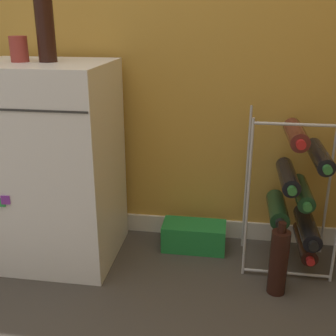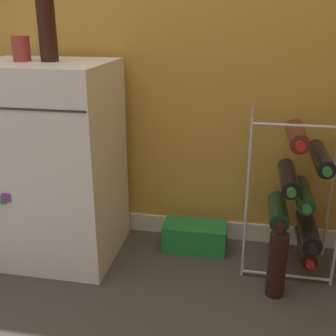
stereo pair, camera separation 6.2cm
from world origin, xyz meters
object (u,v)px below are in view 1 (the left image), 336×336
(mini_fridge, at_px, (49,165))
(loose_bottle_floor, at_px, (279,262))
(wine_rack, at_px, (299,193))
(soda_box, at_px, (194,236))
(fridge_top_bottle, at_px, (45,28))
(fridge_top_cup, at_px, (19,49))

(mini_fridge, height_order, loose_bottle_floor, mini_fridge)
(wine_rack, xyz_separation_m, soda_box, (-0.45, 0.07, -0.28))
(soda_box, xyz_separation_m, loose_bottle_floor, (0.36, -0.29, 0.08))
(loose_bottle_floor, bearing_deg, wine_rack, 69.03)
(wine_rack, height_order, fridge_top_bottle, fridge_top_bottle)
(soda_box, height_order, loose_bottle_floor, loose_bottle_floor)
(soda_box, bearing_deg, loose_bottle_floor, -38.66)
(mini_fridge, bearing_deg, soda_box, 11.97)
(wine_rack, bearing_deg, loose_bottle_floor, -110.97)
(mini_fridge, bearing_deg, loose_bottle_floor, -8.83)
(fridge_top_bottle, xyz_separation_m, loose_bottle_floor, (0.96, -0.16, -0.87))
(fridge_top_bottle, bearing_deg, loose_bottle_floor, -9.65)
(loose_bottle_floor, bearing_deg, fridge_top_bottle, 170.35)
(fridge_top_cup, distance_m, loose_bottle_floor, 1.34)
(fridge_top_cup, xyz_separation_m, fridge_top_bottle, (0.11, 0.02, 0.08))
(loose_bottle_floor, bearing_deg, fridge_top_cup, 172.17)
(mini_fridge, relative_size, wine_rack, 1.27)
(mini_fridge, height_order, soda_box, mini_fridge)
(mini_fridge, distance_m, wine_rack, 1.09)
(soda_box, xyz_separation_m, fridge_top_bottle, (-0.59, -0.13, 0.94))
(wine_rack, xyz_separation_m, loose_bottle_floor, (-0.09, -0.22, -0.21))
(mini_fridge, xyz_separation_m, fridge_top_bottle, (0.04, 0.01, 0.57))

